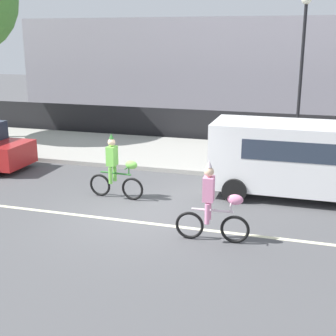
# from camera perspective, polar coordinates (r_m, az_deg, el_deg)

# --- Properties ---
(ground_plane) EXTENTS (80.00, 80.00, 0.00)m
(ground_plane) POSITION_cam_1_polar(r_m,az_deg,el_deg) (12.49, -3.40, -5.71)
(ground_plane) COLOR #4C4C4F
(road_centre_line) EXTENTS (36.00, 0.14, 0.01)m
(road_centre_line) POSITION_cam_1_polar(r_m,az_deg,el_deg) (12.06, -4.22, -6.52)
(road_centre_line) COLOR beige
(road_centre_line) RESTS_ON ground
(sidewalk_curb) EXTENTS (60.00, 5.00, 0.15)m
(sidewalk_curb) POSITION_cam_1_polar(r_m,az_deg,el_deg) (18.42, 3.54, 1.62)
(sidewalk_curb) COLOR #9E9B93
(sidewalk_curb) RESTS_ON ground
(fence_line) EXTENTS (40.00, 0.08, 1.40)m
(fence_line) POSITION_cam_1_polar(r_m,az_deg,el_deg) (21.06, 5.39, 5.12)
(fence_line) COLOR black
(fence_line) RESTS_ON ground
(building_backdrop) EXTENTS (28.00, 8.00, 5.55)m
(building_backdrop) POSITION_cam_1_polar(r_m,az_deg,el_deg) (29.05, 12.20, 11.89)
(building_backdrop) COLOR #99939E
(building_backdrop) RESTS_ON ground
(parade_cyclist_lime) EXTENTS (1.72, 0.50, 1.92)m
(parade_cyclist_lime) POSITION_cam_1_polar(r_m,az_deg,el_deg) (13.56, -6.36, -0.28)
(parade_cyclist_lime) COLOR black
(parade_cyclist_lime) RESTS_ON ground
(parade_cyclist_pink) EXTENTS (1.72, 0.50, 1.92)m
(parade_cyclist_pink) POSITION_cam_1_polar(r_m,az_deg,el_deg) (10.69, 5.53, -4.72)
(parade_cyclist_pink) COLOR black
(parade_cyclist_pink) RESTS_ON ground
(parked_van_white) EXTENTS (5.00, 2.22, 2.18)m
(parked_van_white) POSITION_cam_1_polar(r_m,az_deg,el_deg) (13.99, 16.07, 1.55)
(parked_van_white) COLOR white
(parked_van_white) RESTS_ON ground
(street_lamp_post) EXTENTS (0.36, 0.36, 5.86)m
(street_lamp_post) POSITION_cam_1_polar(r_m,az_deg,el_deg) (18.21, 16.08, 13.35)
(street_lamp_post) COLOR black
(street_lamp_post) RESTS_ON sidewalk_curb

